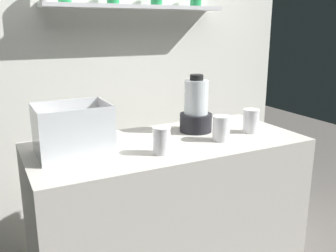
% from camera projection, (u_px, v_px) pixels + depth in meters
% --- Properties ---
extents(counter, '(1.40, 0.64, 0.90)m').
position_uv_depth(counter, '(168.00, 220.00, 2.02)').
color(counter, beige).
rests_on(counter, ground_plane).
extents(back_wall_unit, '(2.60, 0.24, 2.50)m').
position_uv_depth(back_wall_unit, '(116.00, 58.00, 2.47)').
color(back_wall_unit, silver).
rests_on(back_wall_unit, ground_plane).
extents(carrot_display_bin, '(0.33, 0.26, 0.23)m').
position_uv_depth(carrot_display_bin, '(75.00, 139.00, 1.71)').
color(carrot_display_bin, white).
rests_on(carrot_display_bin, counter).
extents(blender_pitcher, '(0.18, 0.18, 0.32)m').
position_uv_depth(blender_pitcher, '(196.00, 109.00, 2.06)').
color(blender_pitcher, black).
rests_on(blender_pitcher, counter).
extents(juice_cup_mango_far_left, '(0.08, 0.08, 0.13)m').
position_uv_depth(juice_cup_mango_far_left, '(162.00, 142.00, 1.71)').
color(juice_cup_mango_far_left, white).
rests_on(juice_cup_mango_far_left, counter).
extents(juice_cup_orange_left, '(0.09, 0.09, 0.13)m').
position_uv_depth(juice_cup_orange_left, '(221.00, 130.00, 1.91)').
color(juice_cup_orange_left, white).
rests_on(juice_cup_orange_left, counter).
extents(juice_cup_mango_middle, '(0.09, 0.09, 0.13)m').
position_uv_depth(juice_cup_mango_middle, '(251.00, 122.00, 2.05)').
color(juice_cup_mango_middle, white).
rests_on(juice_cup_mango_middle, counter).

